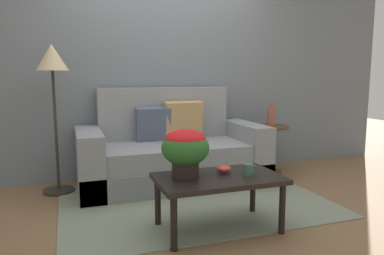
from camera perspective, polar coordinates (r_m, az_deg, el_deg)
The scene contains 11 objects.
ground_plane at distance 3.62m, azimuth 0.40°, elevation -11.57°, with size 14.00×14.00×0.00m, color brown.
wall_back at distance 4.53m, azimuth -4.66°, elevation 10.34°, with size 6.40×0.12×2.79m, color slate.
area_rug at distance 3.63m, azimuth 0.32°, elevation -11.42°, with size 2.51×1.78×0.01m, color gray.
couch at distance 4.14m, azimuth -3.19°, elevation -4.27°, with size 2.06×0.92×1.08m.
coffee_table at distance 2.91m, azimuth 4.18°, elevation -8.63°, with size 0.98×0.58×0.44m.
side_table at distance 4.67m, azimuth 12.23°, elevation -1.98°, with size 0.44×0.44×0.60m.
floor_lamp at distance 3.96m, azimuth -20.99°, elevation 7.91°, with size 0.32×0.32×1.54m.
potted_plant at distance 2.83m, azimuth -1.05°, elevation -3.18°, with size 0.37×0.37×0.37m.
coffee_mug at distance 2.94m, azimuth 8.87°, elevation -6.52°, with size 0.12×0.08×0.09m.
snack_bowl at distance 2.98m, azimuth 5.02°, elevation -6.46°, with size 0.12×0.12×0.06m.
table_vase at distance 4.63m, azimuth 12.31°, elevation 1.74°, with size 0.10×0.10×0.29m.
Camera 1 is at (-1.14, -3.21, 1.23)m, focal length 34.03 mm.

